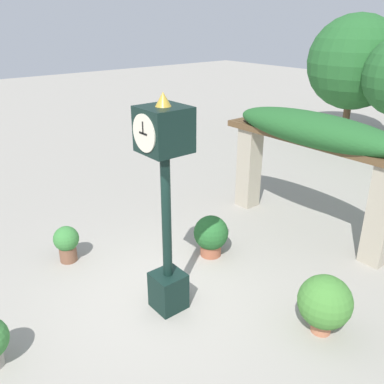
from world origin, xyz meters
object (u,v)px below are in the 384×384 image
object	(u,v)px
potted_plant_near_right	(325,303)
pedestal_clock	(166,195)
potted_plant_near_left	(211,235)
potted_plant_far_right	(67,242)

from	to	relation	value
potted_plant_near_right	pedestal_clock	bearing A→B (deg)	-142.99
pedestal_clock	potted_plant_near_left	world-z (taller)	pedestal_clock
pedestal_clock	potted_plant_far_right	world-z (taller)	pedestal_clock
potted_plant_near_left	pedestal_clock	bearing A→B (deg)	-64.53
potted_plant_far_right	potted_plant_near_left	bearing A→B (deg)	55.31
potted_plant_near_right	potted_plant_far_right	xyz separation A→B (m)	(-4.33, -2.19, -0.12)
pedestal_clock	potted_plant_near_right	xyz separation A→B (m)	(1.95, 1.47, -1.50)
potted_plant_near_right	potted_plant_far_right	world-z (taller)	potted_plant_near_right
pedestal_clock	potted_plant_far_right	bearing A→B (deg)	-163.15
potted_plant_near_left	potted_plant_near_right	bearing A→B (deg)	-2.98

